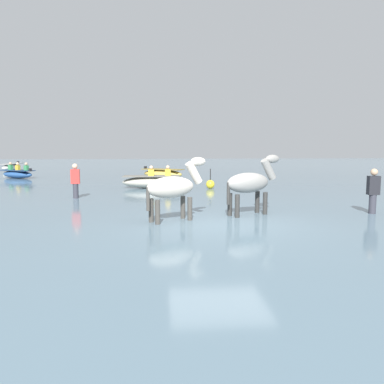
{
  "coord_description": "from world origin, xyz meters",
  "views": [
    {
      "loc": [
        -1.51,
        -9.54,
        2.24
      ],
      "look_at": [
        -0.45,
        2.59,
        0.83
      ],
      "focal_mm": 36.39,
      "sensor_mm": 36.0,
      "label": 1
    }
  ],
  "objects": [
    {
      "name": "ground_plane",
      "position": [
        0.0,
        0.0,
        0.0
      ],
      "size": [
        120.0,
        120.0,
        0.0
      ],
      "primitive_type": "plane",
      "color": "#756B56"
    },
    {
      "name": "water_surface",
      "position": [
        0.0,
        10.0,
        0.17
      ],
      "size": [
        90.0,
        90.0,
        0.33
      ],
      "primitive_type": "cube",
      "color": "slate",
      "rests_on": "ground"
    },
    {
      "name": "horse_lead_pinto",
      "position": [
        -1.13,
        0.42,
        1.17
      ],
      "size": [
        1.72,
        1.18,
        1.97
      ],
      "color": "beige",
      "rests_on": "ground"
    },
    {
      "name": "horse_trailing_grey",
      "position": [
        1.07,
        1.16,
        1.2
      ],
      "size": [
        1.8,
        1.11,
        2.02
      ],
      "color": "gray",
      "rests_on": "ground"
    },
    {
      "name": "boat_distant_west",
      "position": [
        -13.39,
        23.28,
        0.62
      ],
      "size": [
        1.03,
        3.28,
        0.73
      ],
      "color": "silver",
      "rests_on": "water_surface"
    },
    {
      "name": "boat_mid_channel",
      "position": [
        -1.81,
        8.71,
        0.63
      ],
      "size": [
        2.78,
        1.13,
        1.06
      ],
      "color": "#B2AD9E",
      "rests_on": "water_surface"
    },
    {
      "name": "boat_distant_east",
      "position": [
        -1.23,
        14.36,
        0.62
      ],
      "size": [
        2.78,
        2.32,
        0.71
      ],
      "color": "gold",
      "rests_on": "water_surface"
    },
    {
      "name": "boat_mid_outer",
      "position": [
        -10.19,
        15.36,
        0.6
      ],
      "size": [
        2.51,
        2.05,
        0.97
      ],
      "color": "#28518E",
      "rests_on": "water_surface"
    },
    {
      "name": "person_onlooker_left",
      "position": [
        -4.6,
        5.26,
        0.87
      ],
      "size": [
        0.34,
        0.23,
        1.63
      ],
      "color": "#383842",
      "rests_on": "ground"
    },
    {
      "name": "person_wading_mid",
      "position": [
        4.64,
        1.04,
        0.87
      ],
      "size": [
        0.33,
        0.22,
        1.63
      ],
      "color": "#383842",
      "rests_on": "ground"
    },
    {
      "name": "channel_buoy",
      "position": [
        0.9,
        8.21,
        0.54
      ],
      "size": [
        0.4,
        0.4,
        0.91
      ],
      "color": "yellow",
      "rests_on": "water_surface"
    }
  ]
}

